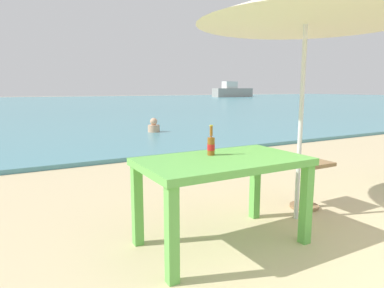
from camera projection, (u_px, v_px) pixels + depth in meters
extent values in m
cube|color=teal|center=(41.00, 104.00, 28.21)|extent=(120.00, 50.00, 0.08)
cube|color=#60B24C|center=(223.00, 162.00, 2.84)|extent=(1.40, 0.80, 0.06)
cube|color=#60B24C|center=(172.00, 235.00, 2.31)|extent=(0.08, 0.08, 0.70)
cube|color=#60B24C|center=(306.00, 204.00, 2.92)|extent=(0.08, 0.08, 0.70)
cube|color=#60B24C|center=(137.00, 205.00, 2.89)|extent=(0.08, 0.08, 0.70)
cube|color=#60B24C|center=(255.00, 185.00, 3.51)|extent=(0.08, 0.08, 0.70)
cylinder|color=brown|center=(211.00, 146.00, 2.95)|extent=(0.06, 0.06, 0.16)
cone|color=brown|center=(211.00, 138.00, 2.94)|extent=(0.06, 0.06, 0.03)
cylinder|color=brown|center=(211.00, 131.00, 2.93)|extent=(0.03, 0.03, 0.09)
cylinder|color=red|center=(211.00, 147.00, 2.95)|extent=(0.07, 0.07, 0.05)
cylinder|color=gold|center=(211.00, 126.00, 2.92)|extent=(0.03, 0.03, 0.01)
cylinder|color=silver|center=(301.00, 107.00, 3.35)|extent=(0.04, 0.04, 2.30)
cone|color=beige|center=(307.00, 4.00, 3.19)|extent=(2.10, 2.10, 0.36)
cube|color=olive|center=(307.00, 163.00, 3.77)|extent=(0.44, 0.44, 0.04)
cylinder|color=olive|center=(305.00, 186.00, 3.81)|extent=(0.07, 0.07, 0.50)
cylinder|color=olive|center=(304.00, 206.00, 3.85)|extent=(0.32, 0.32, 0.03)
cylinder|color=tan|center=(154.00, 129.00, 9.87)|extent=(0.34, 0.34, 0.20)
sphere|color=tan|center=(154.00, 121.00, 9.84)|extent=(0.21, 0.21, 0.21)
cube|color=gray|center=(233.00, 93.00, 49.87)|extent=(6.13, 1.67, 1.25)
cube|color=silver|center=(230.00, 85.00, 49.42)|extent=(1.95, 1.25, 0.98)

